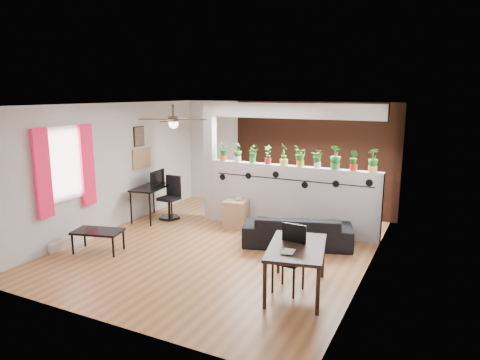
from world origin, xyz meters
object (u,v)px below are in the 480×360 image
at_px(ceiling_fan, 173,121).
at_px(office_chair, 171,200).
at_px(potted_plant_4, 284,154).
at_px(potted_plant_8, 354,160).
at_px(potted_plant_5, 301,155).
at_px(computer_desk, 151,190).
at_px(sofa, 297,231).
at_px(potted_plant_6, 318,158).
at_px(potted_plant_3, 268,154).
at_px(cube_shelf, 236,214).
at_px(potted_plant_7, 336,157).
at_px(dining_table, 297,251).
at_px(folding_chair, 291,252).
at_px(potted_plant_9, 373,160).
at_px(coffee_table, 98,233).
at_px(cup, 238,199).
at_px(potted_plant_2, 253,154).
at_px(potted_plant_0, 223,151).
at_px(potted_plant_1, 238,152).

height_order(ceiling_fan, office_chair, ceiling_fan).
relative_size(potted_plant_4, potted_plant_8, 1.13).
distance_m(potted_plant_5, computer_desk, 3.41).
bearing_deg(sofa, potted_plant_8, -152.07).
xyz_separation_m(potted_plant_6, potted_plant_8, (0.70, 0.00, 0.02)).
distance_m(potted_plant_3, cube_shelf, 1.43).
distance_m(potted_plant_7, office_chair, 3.80).
bearing_deg(potted_plant_8, potted_plant_4, 180.00).
bearing_deg(dining_table, sofa, 108.16).
relative_size(ceiling_fan, folding_chair, 1.24).
xyz_separation_m(ceiling_fan, potted_plant_3, (1.07, 1.80, -0.76)).
distance_m(potted_plant_4, potted_plant_9, 1.76).
height_order(potted_plant_4, potted_plant_6, potted_plant_4).
height_order(potted_plant_4, coffee_table, potted_plant_4).
distance_m(ceiling_fan, cube_shelf, 2.55).
xyz_separation_m(potted_plant_7, dining_table, (0.15, -2.65, -0.98)).
height_order(potted_plant_8, sofa, potted_plant_8).
distance_m(potted_plant_3, cup, 1.12).
distance_m(cube_shelf, folding_chair, 3.05).
distance_m(ceiling_fan, folding_chair, 3.17).
relative_size(potted_plant_2, cup, 3.04).
xyz_separation_m(potted_plant_5, folding_chair, (0.75, -2.60, -1.00)).
relative_size(potted_plant_4, dining_table, 0.32).
bearing_deg(potted_plant_4, potted_plant_6, 0.00).
distance_m(computer_desk, office_chair, 0.49).
bearing_deg(potted_plant_3, office_chair, -168.86).
bearing_deg(potted_plant_8, sofa, -134.37).
bearing_deg(coffee_table, potted_plant_0, 68.33).
bearing_deg(potted_plant_8, computer_desk, -171.22).
xyz_separation_m(computer_desk, folding_chair, (3.98, -1.94, -0.12)).
height_order(potted_plant_7, potted_plant_9, potted_plant_7).
bearing_deg(potted_plant_1, dining_table, -49.61).
distance_m(potted_plant_8, coffee_table, 4.89).
height_order(computer_desk, coffee_table, computer_desk).
height_order(cup, coffee_table, cup).
distance_m(sofa, dining_table, 1.95).
bearing_deg(potted_plant_5, potted_plant_8, 0.00).
bearing_deg(computer_desk, potted_plant_3, 14.68).
distance_m(potted_plant_7, potted_plant_8, 0.35).
relative_size(potted_plant_9, dining_table, 0.32).
height_order(potted_plant_6, folding_chair, potted_plant_6).
xyz_separation_m(potted_plant_9, folding_chair, (-0.65, -2.60, -1.02)).
xyz_separation_m(cup, coffee_table, (-1.61, -2.38, -0.27)).
bearing_deg(coffee_table, folding_chair, 1.89).
relative_size(potted_plant_2, potted_plant_3, 0.92).
distance_m(potted_plant_9, computer_desk, 4.76).
height_order(potted_plant_4, cube_shelf, potted_plant_4).
bearing_deg(coffee_table, potted_plant_9, 32.64).
relative_size(potted_plant_8, potted_plant_9, 0.90).
relative_size(ceiling_fan, cube_shelf, 2.07).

